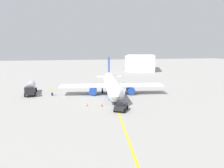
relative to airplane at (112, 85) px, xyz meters
The scene contains 9 objects.
ground_plane 2.75m from the airplane, ahead, with size 400.00×400.00×0.00m, color #9E9B96.
airplane is the anchor object (origin of this frame).
fuel_tanker 22.78m from the airplane, 106.14° to the right, with size 10.51×3.16×3.15m.
pushback_tug 16.20m from the airplane, ahead, with size 4.11×3.74×2.20m.
refueling_worker 16.36m from the airplane, 99.03° to the right, with size 0.43×0.56×1.71m.
safety_cone_nose 13.02m from the airplane, 24.33° to the right, with size 0.57×0.57×0.63m, color #F2590F.
safety_cone_wingtip 13.73m from the airplane, 37.91° to the right, with size 0.51×0.51×0.57m, color #F2590F.
distant_hangar 74.19m from the airplane, 152.04° to the left, with size 34.69×26.94×9.03m.
taxi_line_marking 2.75m from the airplane, ahead, with size 86.00×0.30×0.01m, color yellow.
Camera 1 is at (55.12, -14.14, 12.35)m, focal length 33.83 mm.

